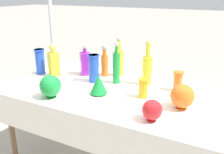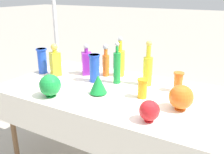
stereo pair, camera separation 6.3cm
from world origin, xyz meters
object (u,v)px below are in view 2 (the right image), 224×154
(tall_bottle_3, at_px, (148,68))
(square_decanter_1, at_px, (87,62))
(fluted_vase_0, at_px, (98,84))
(slender_vase_0, at_px, (143,88))
(slender_vase_2, at_px, (42,60))
(tall_bottle_0, at_px, (117,67))
(slender_vase_1, at_px, (178,81))
(round_bowl_1, at_px, (50,85))
(round_bowl_2, at_px, (149,111))
(canopy_pole, at_px, (55,25))
(round_bowl_0, at_px, (181,97))
(tall_bottle_1, at_px, (120,61))
(square_decanter_0, at_px, (55,61))
(tall_bottle_2, at_px, (106,62))
(slender_vase_3, at_px, (95,67))

(tall_bottle_3, bearing_deg, square_decanter_1, -178.51)
(square_decanter_1, height_order, fluted_vase_0, square_decanter_1)
(slender_vase_0, bearing_deg, slender_vase_2, 175.79)
(tall_bottle_0, relative_size, slender_vase_2, 1.50)
(slender_vase_0, height_order, slender_vase_2, slender_vase_2)
(slender_vase_1, xyz_separation_m, fluted_vase_0, (-0.51, -0.34, -0.00))
(round_bowl_1, height_order, round_bowl_2, round_bowl_1)
(tall_bottle_3, bearing_deg, slender_vase_0, -75.60)
(tall_bottle_0, distance_m, canopy_pole, 1.28)
(tall_bottle_3, xyz_separation_m, round_bowl_1, (-0.53, -0.57, -0.06))
(tall_bottle_0, height_order, round_bowl_0, tall_bottle_0)
(tall_bottle_1, xyz_separation_m, round_bowl_2, (0.55, -0.66, -0.06))
(square_decanter_0, height_order, slender_vase_1, square_decanter_0)
(square_decanter_1, height_order, round_bowl_2, square_decanter_1)
(tall_bottle_3, distance_m, round_bowl_1, 0.78)
(canopy_pole, bearing_deg, slender_vase_1, -16.28)
(round_bowl_0, distance_m, round_bowl_1, 0.93)
(tall_bottle_0, distance_m, round_bowl_1, 0.57)
(slender_vase_0, relative_size, slender_vase_2, 0.62)
(round_bowl_2, bearing_deg, slender_vase_1, 87.89)
(tall_bottle_2, height_order, round_bowl_1, tall_bottle_2)
(slender_vase_2, distance_m, canopy_pole, 0.79)
(tall_bottle_2, xyz_separation_m, square_decanter_0, (-0.40, -0.22, 0.00))
(square_decanter_1, relative_size, slender_vase_3, 1.21)
(tall_bottle_1, height_order, slender_vase_2, tall_bottle_1)
(round_bowl_1, xyz_separation_m, round_bowl_2, (0.77, 0.01, -0.02))
(tall_bottle_3, distance_m, square_decanter_1, 0.60)
(tall_bottle_0, xyz_separation_m, slender_vase_3, (-0.18, -0.06, -0.02))
(tall_bottle_2, height_order, slender_vase_3, tall_bottle_2)
(slender_vase_0, bearing_deg, square_decanter_0, 174.98)
(tall_bottle_0, bearing_deg, round_bowl_2, -45.03)
(fluted_vase_0, bearing_deg, round_bowl_1, -142.83)
(square_decanter_1, bearing_deg, tall_bottle_1, 22.37)
(slender_vase_2, bearing_deg, tall_bottle_2, 20.97)
(tall_bottle_0, height_order, fluted_vase_0, tall_bottle_0)
(slender_vase_2, bearing_deg, canopy_pole, 121.33)
(square_decanter_0, bearing_deg, canopy_pole, 130.66)
(round_bowl_0, bearing_deg, square_decanter_0, 173.71)
(slender_vase_2, distance_m, round_bowl_1, 0.60)
(round_bowl_0, bearing_deg, tall_bottle_0, 158.93)
(round_bowl_1, bearing_deg, square_decanter_0, 126.95)
(tall_bottle_1, xyz_separation_m, round_bowl_1, (-0.22, -0.67, -0.05))
(square_decanter_1, xyz_separation_m, slender_vase_2, (-0.39, -0.17, 0.01))
(slender_vase_1, xyz_separation_m, slender_vase_2, (-1.24, -0.17, 0.04))
(square_decanter_0, distance_m, round_bowl_0, 1.19)
(square_decanter_1, distance_m, slender_vase_2, 0.42)
(tall_bottle_3, relative_size, round_bowl_0, 2.19)
(tall_bottle_2, height_order, slender_vase_0, tall_bottle_2)
(slender_vase_2, distance_m, slender_vase_3, 0.56)
(tall_bottle_3, relative_size, slender_vase_3, 1.56)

